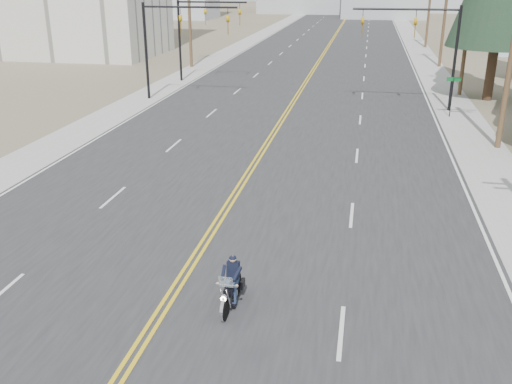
{
  "coord_description": "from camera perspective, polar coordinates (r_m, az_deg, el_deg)",
  "views": [
    {
      "loc": [
        5.19,
        -8.91,
        8.83
      ],
      "look_at": [
        1.61,
        9.71,
        1.6
      ],
      "focal_mm": 40.0,
      "sensor_mm": 36.0,
      "label": 1
    }
  ],
  "objects": [
    {
      "name": "road",
      "position": [
        79.58,
        7.31,
        14.35
      ],
      "size": [
        20.0,
        200.0,
        0.01
      ],
      "primitive_type": "cube",
      "color": "#303033",
      "rests_on": "ground"
    },
    {
      "name": "sidewalk_left",
      "position": [
        81.14,
        -1.08,
        14.63
      ],
      "size": [
        3.0,
        200.0,
        0.01
      ],
      "primitive_type": "cube",
      "color": "#A5A5A0",
      "rests_on": "ground"
    },
    {
      "name": "sidewalk_right",
      "position": [
        79.66,
        15.83,
        13.76
      ],
      "size": [
        3.0,
        200.0,
        0.01
      ],
      "primitive_type": "cube",
      "color": "#A5A5A0",
      "rests_on": "ground"
    },
    {
      "name": "traffic_mast_left",
      "position": [
        43.47,
        -8.49,
        15.52
      ],
      "size": [
        7.1,
        0.26,
        7.0
      ],
      "color": "black",
      "rests_on": "ground"
    },
    {
      "name": "traffic_mast_right",
      "position": [
        41.27,
        16.65,
        14.63
      ],
      "size": [
        7.1,
        0.26,
        7.0
      ],
      "color": "black",
      "rests_on": "ground"
    },
    {
      "name": "traffic_mast_far",
      "position": [
        51.17,
        -5.85,
        16.34
      ],
      "size": [
        6.1,
        0.26,
        7.0
      ],
      "color": "black",
      "rests_on": "ground"
    },
    {
      "name": "street_sign",
      "position": [
        39.94,
        19.05,
        9.62
      ],
      "size": [
        0.9,
        0.06,
        2.62
      ],
      "color": "black",
      "rests_on": "ground"
    },
    {
      "name": "utility_pole_c",
      "position": [
        47.58,
        20.51,
        15.89
      ],
      "size": [
        2.2,
        0.3,
        11.0
      ],
      "color": "brown",
      "rests_on": "ground"
    },
    {
      "name": "utility_pole_d",
      "position": [
        62.41,
        18.46,
        17.26
      ],
      "size": [
        2.2,
        0.3,
        11.5
      ],
      "color": "brown",
      "rests_on": "ground"
    },
    {
      "name": "utility_pole_e",
      "position": [
        79.31,
        17.0,
        17.79
      ],
      "size": [
        2.2,
        0.3,
        11.0
      ],
      "color": "brown",
      "rests_on": "ground"
    },
    {
      "name": "utility_pole_left",
      "position": [
        59.7,
        -6.68,
        17.52
      ],
      "size": [
        2.2,
        0.3,
        10.5
      ],
      "color": "brown",
      "rests_on": "ground"
    },
    {
      "name": "motorcyclist",
      "position": [
        16.19,
        -2.54,
        -9.13
      ],
      "size": [
        0.88,
        1.92,
        1.48
      ],
      "primitive_type": null,
      "rotation": [
        0.0,
        0.0,
        3.11
      ],
      "color": "black",
      "rests_on": "ground"
    }
  ]
}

